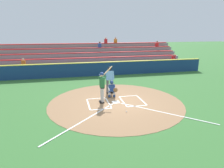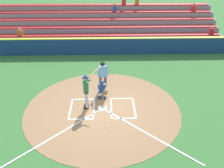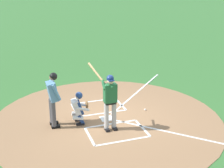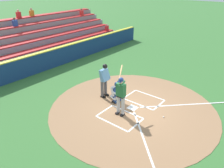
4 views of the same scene
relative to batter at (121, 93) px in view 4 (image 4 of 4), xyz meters
The scene contains 9 objects.
ground_plane 1.36m from the batter, 169.47° to the left, with size 120.00×120.00×0.00m, color #387033.
dirt_circle 1.36m from the batter, 169.47° to the left, with size 8.00×8.00×0.01m, color #99704C.
home_plate_and_chalk 1.69m from the batter, 127.63° to the left, with size 7.93×4.91×0.01m.
batter is the anchor object (origin of this frame).
catcher 1.25m from the batter, 133.22° to the right, with size 0.59×0.65×1.13m.
plate_umpire 1.85m from the batter, 116.05° to the right, with size 0.59×0.42×1.86m.
baseball 2.24m from the batter, 120.16° to the left, with size 0.07×0.07×0.07m, color white.
backstop_wall 7.41m from the batter, 96.15° to the right, with size 22.00×0.36×1.31m.
bleacher_stand 11.21m from the batter, 94.07° to the right, with size 20.00×5.10×3.45m.
Camera 4 is at (7.60, 4.85, 5.68)m, focal length 34.64 mm.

